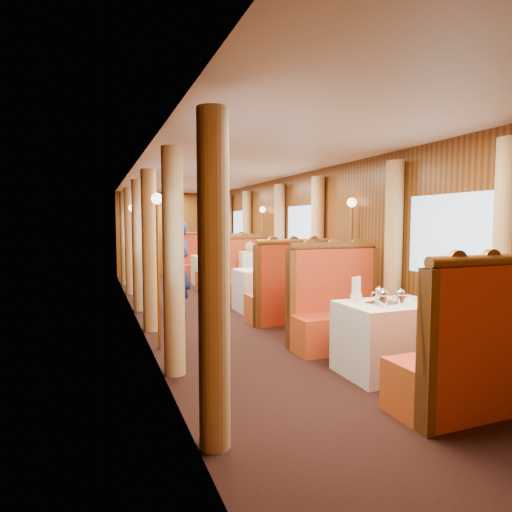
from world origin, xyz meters
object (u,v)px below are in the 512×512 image
banquette_mid_fwd (289,296)px  rose_vase_mid (263,259)px  banquette_mid_aft (246,280)px  table_far (214,270)px  banquette_near_fwd (471,363)px  banquette_far_aft (204,265)px  steward (178,267)px  banquette_far_fwd (225,272)px  tea_tray (384,303)px  teapot_back (379,296)px  table_mid (265,290)px  teapot_left (383,300)px  rose_vase_far (213,249)px  passenger (251,266)px  banquette_near_aft (339,314)px  fruit_plate (423,300)px  table_near (391,338)px  teapot_right (400,299)px

banquette_mid_fwd → rose_vase_mid: size_ratio=3.72×
banquette_mid_aft → table_far: banquette_mid_aft is taller
banquette_near_fwd → table_far: (0.00, 8.01, -0.05)m
banquette_far_aft → steward: bearing=-109.7°
banquette_far_fwd → tea_tray: bearing=-91.2°
teapot_back → banquette_mid_fwd: bearing=111.1°
table_mid → teapot_left: 3.67m
rose_vase_far → table_far: bearing=39.0°
banquette_far_aft → passenger: banquette_far_aft is taller
banquette_near_aft → passenger: 3.26m
banquette_mid_aft → fruit_plate: 4.62m
banquette_near_aft → banquette_far_fwd: size_ratio=1.00×
banquette_far_fwd → rose_vase_mid: 2.51m
fruit_plate → passenger: 4.35m
tea_tray → table_mid: bearing=88.0°
banquette_mid_fwd → teapot_back: 2.42m
tea_tray → teapot_back: bearing=76.2°
tea_tray → teapot_back: teapot_back is taller
banquette_far_aft → teapot_left: 8.16m
table_near → passenger: 4.27m
banquette_mid_fwd → banquette_mid_aft: same height
table_near → teapot_left: bearing=-148.3°
teapot_back → rose_vase_mid: 3.43m
teapot_left → rose_vase_mid: size_ratio=0.44×
table_far → steward: (-1.54, -3.30, 0.44)m
banquette_far_aft → rose_vase_far: 1.16m
banquette_mid_fwd → tea_tray: (-0.12, -2.51, 0.33)m
tea_tray → banquette_far_fwd: bearing=88.8°
banquette_near_aft → banquette_mid_fwd: bearing=90.0°
teapot_left → rose_vase_far: bearing=69.1°
banquette_near_fwd → teapot_back: 1.18m
tea_tray → steward: 3.99m
banquette_mid_aft → tea_tray: (-0.12, -4.54, 0.33)m
banquette_far_fwd → rose_vase_mid: (-0.03, -2.46, 0.50)m
teapot_right → teapot_back: size_ratio=1.06×
banquette_mid_fwd → rose_vase_mid: bearing=91.5°
table_mid → rose_vase_mid: rose_vase_mid is taller
banquette_far_aft → banquette_near_aft: bearing=-90.0°
table_mid → banquette_mid_fwd: size_ratio=0.78×
tea_tray → fruit_plate: (0.46, -0.06, 0.01)m
banquette_far_aft → steward: (-1.54, -4.31, 0.40)m
banquette_far_fwd → banquette_far_aft: 2.03m
banquette_near_fwd → rose_vase_far: (-0.03, 7.99, 0.50)m
banquette_far_fwd → teapot_back: bearing=-90.9°
banquette_near_fwd → tea_tray: size_ratio=3.94×
banquette_near_fwd → banquette_far_aft: (0.00, 9.03, 0.00)m
banquette_far_fwd → teapot_right: (-0.02, -6.14, 0.39)m
table_mid → fruit_plate: size_ratio=4.90×
table_near → rose_vase_mid: 3.57m
banquette_near_fwd → teapot_right: banquette_near_fwd is taller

